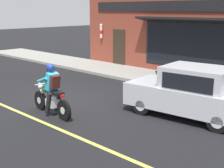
# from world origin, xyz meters

# --- Properties ---
(ground_plane) EXTENTS (80.00, 80.00, 0.00)m
(ground_plane) POSITION_xyz_m (0.00, 0.00, 0.00)
(ground_plane) COLOR black
(sidewalk_curb) EXTENTS (2.60, 22.00, 0.14)m
(sidewalk_curb) POSITION_xyz_m (5.15, 3.00, 0.07)
(sidewalk_curb) COLOR gray
(sidewalk_curb) RESTS_ON ground
(storefront_building) EXTENTS (1.25, 10.83, 4.20)m
(storefront_building) POSITION_xyz_m (6.68, 0.25, 2.11)
(storefront_building) COLOR brown
(storefront_building) RESTS_ON ground
(motorcycle_with_rider) EXTENTS (0.59, 2.02, 1.62)m
(motorcycle_with_rider) POSITION_xyz_m (-1.20, -0.91, 0.68)
(motorcycle_with_rider) COLOR black
(motorcycle_with_rider) RESTS_ON ground
(car_hatchback) EXTENTS (2.01, 3.93, 1.57)m
(car_hatchback) POSITION_xyz_m (1.60, -4.09, 0.77)
(car_hatchback) COLOR black
(car_hatchback) RESTS_ON ground
(traffic_cone) EXTENTS (0.36, 0.36, 0.60)m
(traffic_cone) POSITION_xyz_m (4.34, -1.70, 0.43)
(traffic_cone) COLOR black
(traffic_cone) RESTS_ON sidewalk_curb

